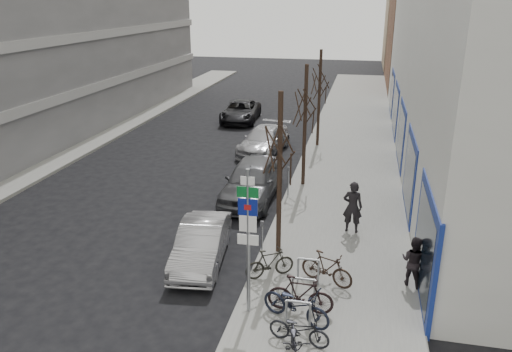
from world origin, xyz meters
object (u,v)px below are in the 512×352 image
at_px(meter_back, 304,143).
at_px(bike_far_curb, 299,327).
at_px(tree_far, 320,75).
at_px(parked_car_front, 201,244).
at_px(tree_near, 280,136).
at_px(tree_mid, 306,97).
at_px(bike_mid_inner, 270,263).
at_px(bike_far_inner, 327,268).
at_px(parked_car_mid, 252,180).
at_px(pedestrian_far, 414,261).
at_px(meter_mid, 288,178).
at_px(lane_car, 241,111).
at_px(parked_car_back, 264,140).
at_px(bike_mid_curb, 296,301).
at_px(bike_near_right, 300,294).
at_px(pedestrian_near, 353,207).
at_px(meter_front, 262,235).
at_px(bike_near_left, 295,343).
at_px(bike_rack, 304,288).
at_px(highway_sign_pole, 248,234).

distance_m(meter_back, bike_far_curb, 15.15).
relative_size(tree_far, bike_far_curb, 3.57).
xyz_separation_m(tree_far, parked_car_front, (-2.35, -13.99, -3.44)).
relative_size(tree_near, tree_mid, 1.00).
distance_m(tree_far, parked_car_front, 14.60).
bearing_deg(bike_mid_inner, tree_near, -30.70).
height_order(bike_far_inner, parked_car_mid, parked_car_mid).
relative_size(tree_far, parked_car_front, 1.37).
bearing_deg(pedestrian_far, meter_mid, -23.74).
relative_size(parked_car_mid, lane_car, 1.00).
bearing_deg(parked_car_back, pedestrian_far, -53.01).
bearing_deg(bike_mid_inner, tree_mid, -31.49).
bearing_deg(bike_far_curb, bike_mid_curb, 23.35).
xyz_separation_m(meter_back, bike_near_right, (1.61, -13.76, -0.22)).
xyz_separation_m(bike_far_inner, pedestrian_near, (0.59, 3.70, 0.44)).
bearing_deg(tree_mid, bike_near_right, -83.22).
relative_size(lane_car, pedestrian_far, 3.23).
distance_m(bike_near_right, bike_far_inner, 1.69).
bearing_deg(meter_front, tree_mid, 86.32).
distance_m(meter_front, pedestrian_far, 4.69).
xyz_separation_m(bike_mid_inner, parked_car_mid, (-1.96, 6.29, 0.23)).
distance_m(bike_near_left, bike_mid_inner, 3.79).
xyz_separation_m(meter_front, bike_near_left, (1.75, -4.74, -0.24)).
bearing_deg(meter_mid, parked_car_back, 110.18).
xyz_separation_m(tree_far, bike_near_left, (1.30, -18.24, -3.43)).
distance_m(bike_rack, tree_near, 4.66).
distance_m(bike_rack, bike_far_inner, 1.34).
bearing_deg(bike_mid_curb, highway_sign_pole, 103.71).
relative_size(highway_sign_pole, bike_far_inner, 2.50).
height_order(tree_far, bike_near_right, tree_far).
bearing_deg(parked_car_back, parked_car_mid, -74.76).
xyz_separation_m(bike_rack, pedestrian_far, (2.99, 1.71, 0.27)).
bearing_deg(bike_far_inner, pedestrian_near, 13.76).
bearing_deg(pedestrian_near, pedestrian_far, 123.33).
height_order(bike_mid_inner, pedestrian_far, pedestrian_far).
bearing_deg(bike_near_left, meter_front, 98.91).
xyz_separation_m(highway_sign_pole, meter_back, (-0.25, 14.01, -1.54)).
relative_size(meter_mid, bike_mid_curb, 0.66).
bearing_deg(meter_back, bike_near_left, -83.67).
distance_m(highway_sign_pole, parked_car_back, 15.23).
bearing_deg(meter_front, meter_back, 90.00).
distance_m(tree_far, parked_car_mid, 9.19).
height_order(bike_near_right, lane_car, lane_car).
relative_size(meter_back, bike_mid_curb, 0.66).
height_order(tree_near, parked_car_front, tree_near).
bearing_deg(lane_car, parked_car_mid, -77.90).
bearing_deg(meter_mid, meter_back, 90.00).
bearing_deg(parked_car_mid, tree_near, -65.94).
bearing_deg(tree_mid, meter_front, -93.68).
height_order(bike_far_curb, parked_car_mid, parked_car_mid).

